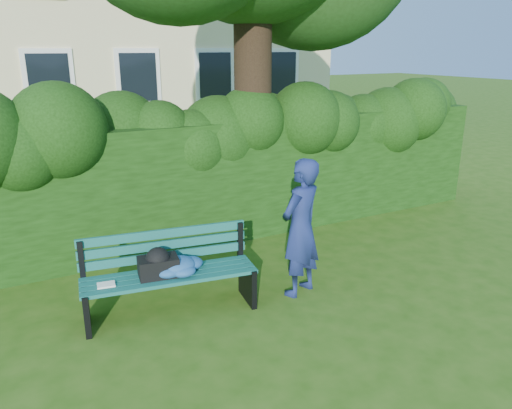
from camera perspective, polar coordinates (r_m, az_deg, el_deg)
ground at (r=6.10m, az=2.71°, el=-10.05°), size 80.00×80.00×0.00m
hedge at (r=7.63m, az=-5.71°, el=2.83°), size 10.00×1.00×1.80m
park_bench at (r=5.57m, az=-9.92°, el=-7.42°), size 1.94×0.83×0.89m
man_reading at (r=5.81m, az=5.13°, el=-2.68°), size 0.71×0.60×1.65m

